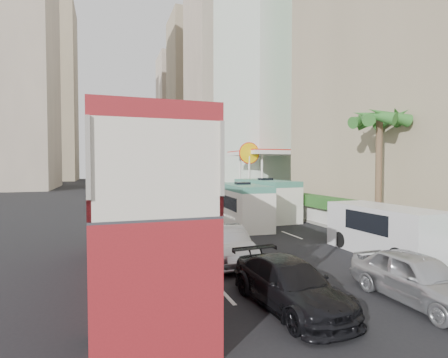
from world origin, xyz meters
name	(u,v)px	position (x,y,z in m)	size (l,w,h in m)	color
ground_plane	(293,264)	(0.00, 0.00, 0.00)	(200.00, 200.00, 0.00)	black
double_decker_bus	(135,205)	(-6.00, 0.00, 2.53)	(2.50, 11.00, 5.06)	maroon
car_silver_lane_a	(226,262)	(-2.38, 1.14, 0.00)	(1.48, 4.25, 1.40)	#AFB1B6
car_silver_lane_b	(417,303)	(1.30, -4.55, 0.00)	(1.67, 4.14, 1.41)	#AFB1B6
car_black	(290,308)	(-2.25, -3.71, 0.00)	(1.78, 4.39, 1.27)	black
van_asset	(213,215)	(1.05, 14.22, 0.00)	(2.22, 4.82, 1.34)	silver
minibus_near	(242,205)	(1.31, 8.58, 1.33)	(2.00, 6.00, 2.66)	silver
minibus_far	(265,199)	(4.13, 11.11, 1.40)	(2.10, 6.31, 2.80)	silver
panel_van_near	(385,231)	(4.47, -0.01, 1.04)	(2.08, 5.21, 2.08)	silver
panel_van_far	(208,192)	(3.88, 25.28, 0.94)	(1.88, 4.70, 1.88)	silver
sidewalk	(251,198)	(9.00, 25.00, 0.09)	(6.00, 120.00, 0.18)	#99968C
kerb_wall	(273,204)	(6.20, 14.00, 0.68)	(0.30, 44.00, 1.00)	silver
hedge	(273,194)	(6.20, 14.00, 1.53)	(1.10, 44.00, 0.70)	#2D6626
palm_tree	(379,174)	(7.80, 4.00, 3.38)	(0.36, 0.36, 6.40)	brown
shell_station	(267,176)	(10.00, 23.00, 2.75)	(6.50, 8.00, 5.50)	silver
tower_mid	(229,65)	(18.00, 58.00, 25.00)	(16.00, 16.00, 50.00)	#B4A28E
tower_far_a	(196,100)	(17.00, 82.00, 22.00)	(14.00, 14.00, 44.00)	tan
tower_far_b	(180,118)	(17.00, 104.00, 20.00)	(14.00, 14.00, 40.00)	#B4A28E
tower_left_b	(43,92)	(-22.00, 90.00, 23.00)	(16.00, 16.00, 46.00)	tan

